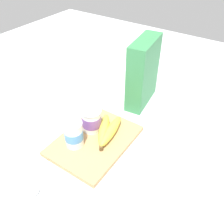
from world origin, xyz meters
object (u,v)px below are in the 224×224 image
object	(u,v)px
cereal_box	(143,73)
spoon	(38,183)
banana_bunch	(108,130)
yogurt_cup_back	(92,120)
yogurt_cup_front	(74,134)
cutting_board	(95,141)

from	to	relation	value
cereal_box	spoon	world-z (taller)	cereal_box
cereal_box	banana_bunch	distance (m)	0.29
spoon	banana_bunch	bearing A→B (deg)	-11.59
yogurt_cup_back	banana_bunch	bearing A→B (deg)	-81.29
yogurt_cup_back	spoon	xyz separation A→B (m)	(-0.28, -0.01, -0.06)
yogurt_cup_front	spoon	world-z (taller)	yogurt_cup_front
spoon	cutting_board	bearing A→B (deg)	-8.39
yogurt_cup_back	cereal_box	bearing A→B (deg)	-10.95
cutting_board	cereal_box	bearing A→B (deg)	-2.39
cutting_board	yogurt_cup_front	distance (m)	0.09
yogurt_cup_front	yogurt_cup_back	size ratio (longest dim) A/B	1.10
cereal_box	spoon	bearing A→B (deg)	167.57
banana_bunch	yogurt_cup_back	bearing A→B (deg)	98.71
yogurt_cup_front	yogurt_cup_back	world-z (taller)	yogurt_cup_front
cutting_board	banana_bunch	world-z (taller)	banana_bunch
yogurt_cup_back	banana_bunch	distance (m)	0.07
yogurt_cup_front	banana_bunch	xyz separation A→B (m)	(0.11, -0.07, -0.03)
cutting_board	banana_bunch	size ratio (longest dim) A/B	1.77
cutting_board	yogurt_cup_back	xyz separation A→B (m)	(0.04, 0.04, 0.05)
cutting_board	cereal_box	size ratio (longest dim) A/B	1.11
cutting_board	yogurt_cup_front	bearing A→B (deg)	144.45
cereal_box	yogurt_cup_front	bearing A→B (deg)	164.24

